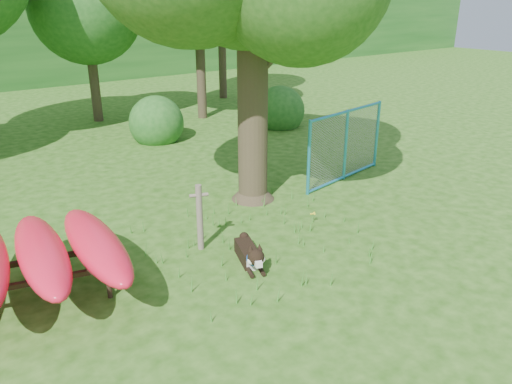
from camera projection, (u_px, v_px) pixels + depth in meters
ground at (288, 266)px, 8.93m from camera, size 80.00×80.00×0.00m
wooden_post at (200, 216)px, 9.29m from camera, size 0.35×0.19×1.30m
kayak_rack at (13, 258)px, 7.54m from camera, size 3.46×3.71×1.05m
husky_dog at (250, 255)px, 8.89m from camera, size 0.68×1.21×0.57m
fence_section at (346, 145)px, 12.86m from camera, size 3.14×0.59×3.08m
wildflower_clump at (313, 214)px, 10.56m from camera, size 0.11×0.11×0.24m
bg_tree_c at (86, 8)px, 17.90m from camera, size 4.00×4.00×6.12m
shrub_right at (280, 127)px, 18.52m from camera, size 1.80×1.80×1.80m
shrub_mid at (158, 140)px, 16.72m from camera, size 1.80×1.80×1.80m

